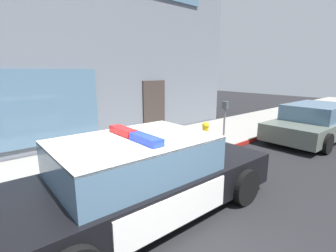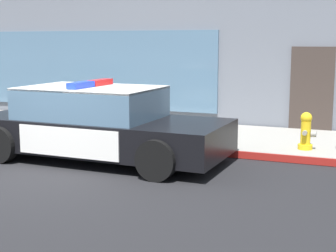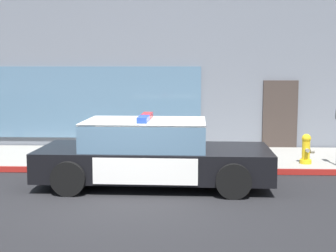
# 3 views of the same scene
# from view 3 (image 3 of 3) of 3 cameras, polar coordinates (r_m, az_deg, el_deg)

# --- Properties ---
(ground) EXTENTS (48.00, 48.00, 0.00)m
(ground) POSITION_cam_3_polar(r_m,az_deg,el_deg) (9.02, -5.10, -8.93)
(ground) COLOR black
(sidewalk) EXTENTS (48.00, 3.00, 0.15)m
(sidewalk) POSITION_cam_3_polar(r_m,az_deg,el_deg) (12.71, -2.83, -3.87)
(sidewalk) COLOR gray
(sidewalk) RESTS_ON ground
(curb_red_paint) EXTENTS (28.80, 0.04, 0.14)m
(curb_red_paint) POSITION_cam_3_polar(r_m,az_deg,el_deg) (11.24, -3.54, -5.32)
(curb_red_paint) COLOR maroon
(curb_red_paint) RESTS_ON ground
(storefront_building) EXTENTS (19.18, 10.44, 7.68)m
(storefront_building) POSITION_cam_3_polar(r_m,az_deg,el_deg) (19.45, -6.81, 10.99)
(storefront_building) COLOR slate
(storefront_building) RESTS_ON ground
(police_cruiser) EXTENTS (4.84, 2.20, 1.49)m
(police_cruiser) POSITION_cam_3_polar(r_m,az_deg,el_deg) (10.04, -1.94, -3.27)
(police_cruiser) COLOR black
(police_cruiser) RESTS_ON ground
(fire_hydrant) EXTENTS (0.34, 0.39, 0.73)m
(fire_hydrant) POSITION_cam_3_polar(r_m,az_deg,el_deg) (12.06, 16.16, -2.68)
(fire_hydrant) COLOR gold
(fire_hydrant) RESTS_ON sidewalk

